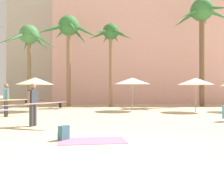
{
  "coord_description": "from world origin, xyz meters",
  "views": [
    {
      "loc": [
        0.08,
        -5.52,
        1.43
      ],
      "look_at": [
        0.12,
        7.05,
        1.47
      ],
      "focal_mm": 39.5,
      "sensor_mm": 36.0,
      "label": 1
    }
  ],
  "objects_px": {
    "cafe_umbrella_1": "(195,81)",
    "person_near_right": "(4,99)",
    "backpack": "(63,133)",
    "palm_tree_right": "(68,31)",
    "cafe_umbrella_0": "(34,81)",
    "palm_tree_far_right": "(28,39)",
    "palm_tree_left": "(110,37)",
    "person_mid_right": "(31,103)",
    "palm_tree_center": "(201,18)",
    "beach_towel": "(92,141)",
    "cafe_umbrella_3": "(131,81)"
  },
  "relations": [
    {
      "from": "backpack",
      "to": "person_near_right",
      "type": "relative_size",
      "value": 0.17
    },
    {
      "from": "cafe_umbrella_0",
      "to": "backpack",
      "type": "bearing_deg",
      "value": -68.38
    },
    {
      "from": "cafe_umbrella_0",
      "to": "backpack",
      "type": "xyz_separation_m",
      "value": [
        3.85,
        -9.71,
        -1.86
      ]
    },
    {
      "from": "backpack",
      "to": "person_near_right",
      "type": "xyz_separation_m",
      "value": [
        -4.35,
        6.14,
        0.75
      ]
    },
    {
      "from": "palm_tree_center",
      "to": "cafe_umbrella_3",
      "type": "relative_size",
      "value": 3.85
    },
    {
      "from": "palm_tree_right",
      "to": "backpack",
      "type": "height_order",
      "value": "palm_tree_right"
    },
    {
      "from": "palm_tree_left",
      "to": "cafe_umbrella_1",
      "type": "bearing_deg",
      "value": -42.32
    },
    {
      "from": "palm_tree_left",
      "to": "cafe_umbrella_3",
      "type": "distance_m",
      "value": 6.06
    },
    {
      "from": "palm_tree_far_right",
      "to": "backpack",
      "type": "bearing_deg",
      "value": -67.71
    },
    {
      "from": "person_mid_right",
      "to": "cafe_umbrella_3",
      "type": "bearing_deg",
      "value": -99.55
    },
    {
      "from": "palm_tree_right",
      "to": "cafe_umbrella_1",
      "type": "height_order",
      "value": "palm_tree_right"
    },
    {
      "from": "palm_tree_right",
      "to": "person_near_right",
      "type": "xyz_separation_m",
      "value": [
        -1.79,
        -9.03,
        -5.84
      ]
    },
    {
      "from": "beach_towel",
      "to": "palm_tree_far_right",
      "type": "bearing_deg",
      "value": 115.09
    },
    {
      "from": "cafe_umbrella_0",
      "to": "beach_towel",
      "type": "distance_m",
      "value": 11.08
    },
    {
      "from": "palm_tree_center",
      "to": "cafe_umbrella_1",
      "type": "bearing_deg",
      "value": -113.79
    },
    {
      "from": "cafe_umbrella_0",
      "to": "person_mid_right",
      "type": "bearing_deg",
      "value": -73.53
    },
    {
      "from": "palm_tree_left",
      "to": "palm_tree_right",
      "type": "bearing_deg",
      "value": 167.67
    },
    {
      "from": "palm_tree_far_right",
      "to": "palm_tree_right",
      "type": "bearing_deg",
      "value": 27.91
    },
    {
      "from": "palm_tree_left",
      "to": "cafe_umbrella_3",
      "type": "xyz_separation_m",
      "value": [
        1.51,
        -4.33,
        -3.96
      ]
    },
    {
      "from": "cafe_umbrella_1",
      "to": "person_mid_right",
      "type": "relative_size",
      "value": 0.74
    },
    {
      "from": "palm_tree_far_right",
      "to": "palm_tree_left",
      "type": "bearing_deg",
      "value": 6.28
    },
    {
      "from": "palm_tree_left",
      "to": "person_near_right",
      "type": "bearing_deg",
      "value": -124.52
    },
    {
      "from": "cafe_umbrella_1",
      "to": "person_near_right",
      "type": "relative_size",
      "value": 0.95
    },
    {
      "from": "palm_tree_right",
      "to": "cafe_umbrella_3",
      "type": "bearing_deg",
      "value": -43.98
    },
    {
      "from": "palm_tree_left",
      "to": "palm_tree_far_right",
      "type": "xyz_separation_m",
      "value": [
        -6.84,
        -0.75,
        -0.31
      ]
    },
    {
      "from": "cafe_umbrella_0",
      "to": "cafe_umbrella_1",
      "type": "distance_m",
      "value": 10.78
    },
    {
      "from": "palm_tree_far_right",
      "to": "cafe_umbrella_3",
      "type": "distance_m",
      "value": 9.79
    },
    {
      "from": "palm_tree_center",
      "to": "person_mid_right",
      "type": "relative_size",
      "value": 3.06
    },
    {
      "from": "palm_tree_right",
      "to": "beach_towel",
      "type": "height_order",
      "value": "palm_tree_right"
    },
    {
      "from": "palm_tree_right",
      "to": "person_mid_right",
      "type": "xyz_separation_m",
      "value": [
        0.8,
        -12.53,
        -5.87
      ]
    },
    {
      "from": "palm_tree_far_right",
      "to": "person_mid_right",
      "type": "bearing_deg",
      "value": -70.81
    },
    {
      "from": "palm_tree_center",
      "to": "person_mid_right",
      "type": "bearing_deg",
      "value": -132.34
    },
    {
      "from": "person_mid_right",
      "to": "cafe_umbrella_0",
      "type": "bearing_deg",
      "value": -51.38
    },
    {
      "from": "palm_tree_center",
      "to": "beach_towel",
      "type": "relative_size",
      "value": 5.15
    },
    {
      "from": "cafe_umbrella_0",
      "to": "backpack",
      "type": "relative_size",
      "value": 6.04
    },
    {
      "from": "backpack",
      "to": "beach_towel",
      "type": "bearing_deg",
      "value": -151.4
    },
    {
      "from": "palm_tree_far_right",
      "to": "cafe_umbrella_1",
      "type": "relative_size",
      "value": 2.96
    },
    {
      "from": "cafe_umbrella_0",
      "to": "palm_tree_left",
      "type": "bearing_deg",
      "value": 42.0
    },
    {
      "from": "cafe_umbrella_3",
      "to": "person_mid_right",
      "type": "bearing_deg",
      "value": -121.7
    },
    {
      "from": "palm_tree_center",
      "to": "backpack",
      "type": "bearing_deg",
      "value": -122.32
    },
    {
      "from": "palm_tree_far_right",
      "to": "beach_towel",
      "type": "bearing_deg",
      "value": -64.91
    },
    {
      "from": "palm_tree_center",
      "to": "beach_towel",
      "type": "bearing_deg",
      "value": -119.77
    },
    {
      "from": "cafe_umbrella_1",
      "to": "person_mid_right",
      "type": "height_order",
      "value": "cafe_umbrella_1"
    },
    {
      "from": "cafe_umbrella_1",
      "to": "person_near_right",
      "type": "xyz_separation_m",
      "value": [
        -11.27,
        -3.05,
        -1.07
      ]
    },
    {
      "from": "palm_tree_right",
      "to": "person_near_right",
      "type": "distance_m",
      "value": 10.9
    },
    {
      "from": "cafe_umbrella_0",
      "to": "beach_towel",
      "type": "relative_size",
      "value": 1.36
    },
    {
      "from": "palm_tree_center",
      "to": "cafe_umbrella_0",
      "type": "xyz_separation_m",
      "value": [
        -13.31,
        -5.24,
        -5.9
      ]
    },
    {
      "from": "cafe_umbrella_1",
      "to": "person_near_right",
      "type": "distance_m",
      "value": 11.73
    },
    {
      "from": "cafe_umbrella_0",
      "to": "cafe_umbrella_1",
      "type": "bearing_deg",
      "value": -2.77
    },
    {
      "from": "palm_tree_left",
      "to": "cafe_umbrella_3",
      "type": "bearing_deg",
      "value": -70.73
    }
  ]
}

